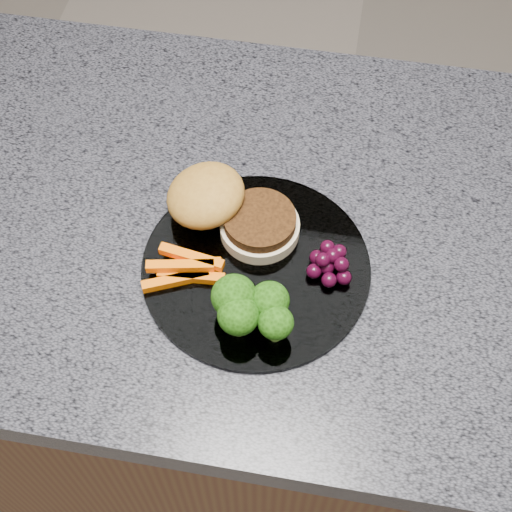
{
  "coord_description": "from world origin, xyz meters",
  "views": [
    {
      "loc": [
        -0.01,
        -0.49,
        1.59
      ],
      "look_at": [
        -0.09,
        -0.07,
        0.93
      ],
      "focal_mm": 50.0,
      "sensor_mm": 36.0,
      "label": 1
    }
  ],
  "objects_px": {
    "island_cabinet": "(311,382)",
    "burger": "(225,208)",
    "plate": "(256,267)",
    "grape_bunch": "(331,263)"
  },
  "relations": [
    {
      "from": "island_cabinet",
      "to": "plate",
      "type": "height_order",
      "value": "plate"
    },
    {
      "from": "island_cabinet",
      "to": "burger",
      "type": "xyz_separation_m",
      "value": [
        -0.13,
        -0.01,
        0.5
      ]
    },
    {
      "from": "island_cabinet",
      "to": "burger",
      "type": "relative_size",
      "value": 7.37
    },
    {
      "from": "island_cabinet",
      "to": "burger",
      "type": "height_order",
      "value": "burger"
    },
    {
      "from": "island_cabinet",
      "to": "plate",
      "type": "xyz_separation_m",
      "value": [
        -0.09,
        -0.07,
        0.47
      ]
    },
    {
      "from": "island_cabinet",
      "to": "burger",
      "type": "bearing_deg",
      "value": -174.09
    },
    {
      "from": "burger",
      "to": "grape_bunch",
      "type": "bearing_deg",
      "value": -22.98
    },
    {
      "from": "grape_bunch",
      "to": "plate",
      "type": "bearing_deg",
      "value": -173.51
    },
    {
      "from": "plate",
      "to": "burger",
      "type": "relative_size",
      "value": 1.6
    },
    {
      "from": "island_cabinet",
      "to": "grape_bunch",
      "type": "bearing_deg",
      "value": -91.94
    }
  ]
}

